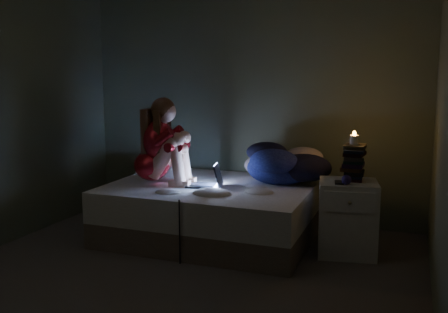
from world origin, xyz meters
The scene contains 12 objects.
floor centered at (0.00, 0.00, -0.01)m, with size 3.60×3.80×0.02m, color #4E4541.
wall_back centered at (0.00, 1.91, 1.30)m, with size 3.60×0.02×2.60m, color #556146.
bed centered at (-0.12, 1.10, 0.25)m, with size 1.85×1.39×0.51m, color #B7B6B2, non-canonical shape.
pillow centered at (-0.80, 1.41, 0.57)m, with size 0.44×0.31×0.13m, color white.
woman centered at (-0.67, 0.97, 0.92)m, with size 0.50×0.33×0.81m, color #96050E, non-canonical shape.
laptop centered at (-0.15, 1.00, 0.62)m, with size 0.32×0.22×0.22m, color black, non-canonical shape.
clothes_pile centered at (0.45, 1.44, 0.71)m, with size 0.66×0.52×0.39m, color #100F52, non-canonical shape.
nightstand centered at (1.13, 1.10, 0.32)m, with size 0.48×0.42×0.63m, color silver.
book_stack centered at (1.16, 1.15, 0.78)m, with size 0.19×0.25×0.30m, color black, non-canonical shape.
candle centered at (1.16, 1.15, 0.97)m, with size 0.07×0.07×0.08m, color beige.
phone centered at (1.05, 1.01, 0.64)m, with size 0.07×0.14×0.01m, color black.
blue_orb centered at (1.11, 0.96, 0.67)m, with size 0.08×0.08×0.08m, color #261957.
Camera 1 is at (1.60, -3.12, 1.51)m, focal length 40.15 mm.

